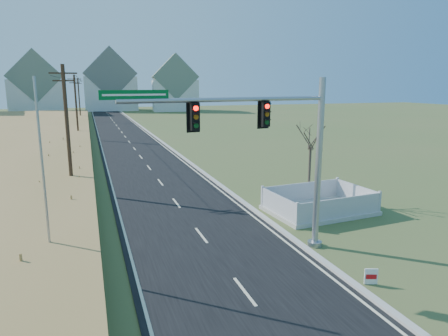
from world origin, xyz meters
TOP-DOWN VIEW (x-y plane):
  - ground at (0.00, 0.00)m, footprint 260.00×260.00m
  - road at (0.00, 50.00)m, footprint 8.00×180.00m
  - curb at (4.15, 50.00)m, footprint 0.30×180.00m
  - utility_pole_near at (-6.50, 15.00)m, footprint 1.80×0.26m
  - utility_pole_mid at (-6.50, 45.00)m, footprint 1.80×0.26m
  - utility_pole_far at (-6.50, 75.00)m, footprint 1.80×0.26m
  - condo_nnw at (-18.00, 108.00)m, footprint 14.93×11.17m
  - condo_n at (2.00, 112.00)m, footprint 15.27×10.20m
  - condo_ne at (20.00, 104.00)m, footprint 14.12×10.51m
  - traffic_signal_mast at (2.96, 0.82)m, footprint 9.94×1.56m
  - fence_enclosure at (7.90, 5.56)m, footprint 6.39×4.63m
  - open_sign at (4.88, -3.00)m, footprint 0.50×0.22m
  - flagpole at (-6.95, 2.23)m, footprint 0.36×0.36m
  - bare_tree at (8.54, 7.89)m, footprint 2.08×2.08m

SIDE VIEW (x-z plane):
  - ground at x=0.00m, z-range 0.00..0.00m
  - road at x=0.00m, z-range 0.00..0.06m
  - curb at x=4.15m, z-range 0.00..0.18m
  - fence_enclosure at x=7.90m, z-range -0.42..0.97m
  - open_sign at x=4.88m, z-range 0.02..0.66m
  - flagpole at x=-6.95m, z-range -0.80..7.15m
  - bare_tree at x=8.54m, z-range 1.69..7.20m
  - utility_pole_near at x=-6.50m, z-range 0.18..9.18m
  - utility_pole_mid at x=-6.50m, z-range 0.18..9.18m
  - utility_pole_far at x=-6.50m, z-range 0.18..9.18m
  - traffic_signal_mast at x=2.96m, z-range 0.84..8.80m
  - condo_ne at x=20.00m, z-range -1.42..15.10m
  - condo_nnw at x=-18.00m, z-range -1.58..15.45m
  - condo_n at x=2.00m, z-range -1.66..16.88m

